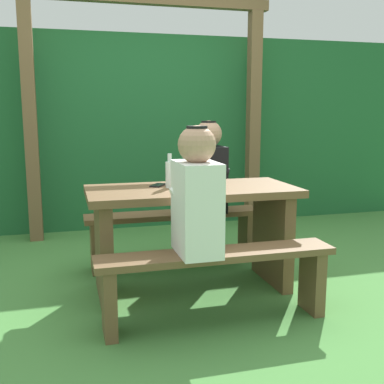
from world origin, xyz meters
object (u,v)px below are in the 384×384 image
object	(u,v)px
picnic_table	(192,221)
cell_phone	(158,185)
bench_near	(217,272)
bench_far	(174,227)
bottle_right	(170,174)
drinking_glass	(192,183)
person_white_shirt	(197,196)
person_black_coat	(208,170)
bottle_left	(204,174)

from	to	relation	value
picnic_table	cell_phone	world-z (taller)	cell_phone
bench_near	bench_far	world-z (taller)	same
bottle_right	bench_far	bearing A→B (deg)	74.07
bench_far	drinking_glass	size ratio (longest dim) A/B	18.26
bench_near	cell_phone	size ratio (longest dim) A/B	10.00
picnic_table	bench_near	distance (m)	0.57
picnic_table	person_white_shirt	world-z (taller)	person_white_shirt
person_white_shirt	person_black_coat	distance (m)	1.15
cell_phone	bench_far	bearing A→B (deg)	97.64
drinking_glass	cell_phone	distance (m)	0.27
picnic_table	bottle_right	size ratio (longest dim) A/B	6.10
bench_far	person_black_coat	xyz separation A→B (m)	(0.28, -0.00, 0.45)
bench_far	person_white_shirt	bearing A→B (deg)	-96.36
drinking_glass	bottle_right	xyz separation A→B (m)	(-0.13, 0.08, 0.06)
bottle_left	bench_far	bearing A→B (deg)	99.39
bottle_left	cell_phone	bearing A→B (deg)	157.60
bench_far	person_black_coat	bearing A→B (deg)	-0.67
bench_near	drinking_glass	bearing A→B (deg)	91.31
bench_near	person_black_coat	xyz separation A→B (m)	(0.28, 1.08, 0.45)
picnic_table	person_white_shirt	size ratio (longest dim) A/B	1.95
picnic_table	bottle_right	distance (m)	0.36
picnic_table	person_black_coat	size ratio (longest dim) A/B	1.95
bench_far	cell_phone	bearing A→B (deg)	-116.56
picnic_table	bottle_right	bearing A→B (deg)	166.42
bench_far	bottle_left	world-z (taller)	bottle_left
person_black_coat	bottle_left	distance (m)	0.57
bottle_left	bottle_right	xyz separation A→B (m)	(-0.23, 0.03, 0.01)
bench_near	person_black_coat	world-z (taller)	person_black_coat
person_black_coat	drinking_glass	xyz separation A→B (m)	(-0.30, -0.59, -0.01)
picnic_table	bench_far	size ratio (longest dim) A/B	1.00
person_white_shirt	bottle_right	size ratio (longest dim) A/B	3.14
bench_far	bottle_left	xyz separation A→B (m)	(0.09, -0.54, 0.50)
drinking_glass	person_black_coat	bearing A→B (deg)	63.35
person_white_shirt	drinking_glass	world-z (taller)	person_white_shirt
drinking_glass	picnic_table	bearing A→B (deg)	76.68
bench_far	cell_phone	xyz separation A→B (m)	(-0.21, -0.42, 0.41)
person_black_coat	cell_phone	xyz separation A→B (m)	(-0.49, -0.41, -0.04)
person_black_coat	bottle_right	size ratio (longest dim) A/B	3.14
bench_near	person_black_coat	distance (m)	1.21
person_white_shirt	bottle_left	size ratio (longest dim) A/B	3.35
bottle_right	cell_phone	size ratio (longest dim) A/B	1.64
person_white_shirt	drinking_glass	distance (m)	0.50
bench_near	bench_far	size ratio (longest dim) A/B	1.00
person_white_shirt	drinking_glass	bearing A→B (deg)	77.46
picnic_table	bottle_left	world-z (taller)	bottle_left
picnic_table	person_black_coat	world-z (taller)	person_black_coat
picnic_table	person_black_coat	bearing A→B (deg)	62.28
bottle_right	cell_phone	distance (m)	0.14
bench_far	person_white_shirt	xyz separation A→B (m)	(-0.12, -1.08, 0.45)
bench_near	bottle_left	xyz separation A→B (m)	(0.09, 0.55, 0.50)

